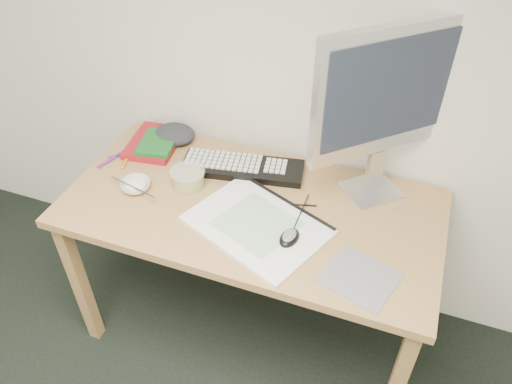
{
  "coord_description": "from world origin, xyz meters",
  "views": [
    {
      "loc": [
        0.64,
        0.14,
        2.0
      ],
      "look_at": [
        0.17,
        1.42,
        0.83
      ],
      "focal_mm": 35.0,
      "sensor_mm": 36.0,
      "label": 1
    }
  ],
  "objects_px": {
    "keyboard": "(243,168)",
    "monitor": "(389,96)",
    "desk": "(251,221)",
    "sketchpad": "(257,225)",
    "rice_bowl": "(136,186)"
  },
  "relations": [
    {
      "from": "sketchpad",
      "to": "monitor",
      "type": "xyz_separation_m",
      "value": [
        0.34,
        0.33,
        0.41
      ]
    },
    {
      "from": "sketchpad",
      "to": "rice_bowl",
      "type": "bearing_deg",
      "value": -160.63
    },
    {
      "from": "monitor",
      "to": "rice_bowl",
      "type": "height_order",
      "value": "monitor"
    },
    {
      "from": "desk",
      "to": "sketchpad",
      "type": "bearing_deg",
      "value": -58.37
    },
    {
      "from": "desk",
      "to": "keyboard",
      "type": "distance_m",
      "value": 0.23
    },
    {
      "from": "desk",
      "to": "keyboard",
      "type": "relative_size",
      "value": 2.87
    },
    {
      "from": "rice_bowl",
      "to": "monitor",
      "type": "bearing_deg",
      "value": 19.77
    },
    {
      "from": "desk",
      "to": "monitor",
      "type": "bearing_deg",
      "value": 30.32
    },
    {
      "from": "sketchpad",
      "to": "monitor",
      "type": "bearing_deg",
      "value": 66.81
    },
    {
      "from": "monitor",
      "to": "rice_bowl",
      "type": "bearing_deg",
      "value": 155.87
    },
    {
      "from": "desk",
      "to": "keyboard",
      "type": "bearing_deg",
      "value": 119.91
    },
    {
      "from": "monitor",
      "to": "sketchpad",
      "type": "bearing_deg",
      "value": -179.63
    },
    {
      "from": "keyboard",
      "to": "monitor",
      "type": "xyz_separation_m",
      "value": [
        0.51,
        0.05,
        0.4
      ]
    },
    {
      "from": "desk",
      "to": "rice_bowl",
      "type": "bearing_deg",
      "value": -171.1
    },
    {
      "from": "sketchpad",
      "to": "keyboard",
      "type": "relative_size",
      "value": 0.96
    }
  ]
}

